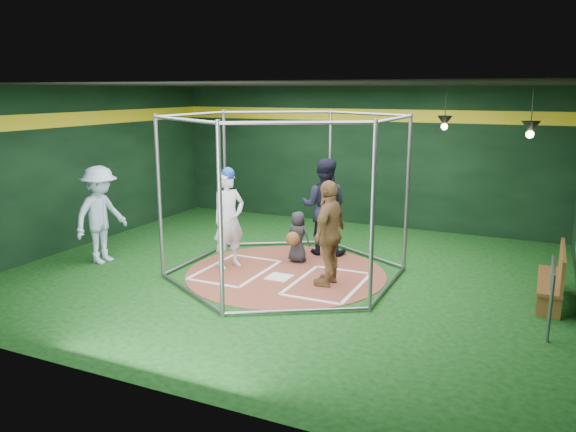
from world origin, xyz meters
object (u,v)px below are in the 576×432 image
at_px(batter_figure, 229,218).
at_px(umpire, 324,207).
at_px(dugout_bench, 556,276).
at_px(visitor_leopard, 329,233).

height_order(batter_figure, umpire, umpire).
bearing_deg(umpire, batter_figure, 42.11).
bearing_deg(dugout_bench, umpire, 166.26).
relative_size(visitor_leopard, umpire, 0.93).
xyz_separation_m(batter_figure, umpire, (1.33, 1.65, 0.04)).
distance_m(umpire, dugout_bench, 4.62).
xyz_separation_m(batter_figure, dugout_bench, (5.78, 0.56, -0.52)).
distance_m(visitor_leopard, dugout_bench, 3.76).
distance_m(batter_figure, visitor_leopard, 2.13).
bearing_deg(batter_figure, visitor_leopard, -3.55).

